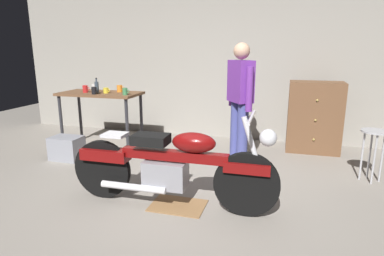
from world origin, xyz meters
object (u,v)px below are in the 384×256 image
object	(u,v)px
mug_orange_travel	(120,89)
mug_red_diner	(85,89)
wooden_dresser	(314,117)
bottle	(97,87)
motorcycle	(171,165)
shop_stool	(374,142)
mug_white_ceramic	(94,87)
mug_black_matte	(94,91)
mug_green_speckled	(125,91)
mug_yellow_tall	(106,90)
person_standing	(240,99)
storage_bin	(67,148)

from	to	relation	value
mug_orange_travel	mug_red_diner	bearing A→B (deg)	-157.72
wooden_dresser	bottle	bearing A→B (deg)	-167.40
motorcycle	mug_red_diner	bearing A→B (deg)	140.59
shop_stool	bottle	size ratio (longest dim) A/B	2.66
mug_white_ceramic	shop_stool	bearing A→B (deg)	-8.07
mug_black_matte	mug_orange_travel	bearing A→B (deg)	54.37
mug_green_speckled	bottle	bearing A→B (deg)	172.40
shop_stool	mug_green_speckled	size ratio (longest dim) A/B	5.71
shop_stool	mug_yellow_tall	xyz separation A→B (m)	(-3.80, 0.37, 0.45)
mug_black_matte	bottle	bearing A→B (deg)	104.48
motorcycle	mug_yellow_tall	xyz separation A→B (m)	(-1.67, 1.66, 0.49)
mug_red_diner	mug_yellow_tall	bearing A→B (deg)	2.85
person_standing	wooden_dresser	distance (m)	1.41
wooden_dresser	mug_black_matte	distance (m)	3.45
person_standing	mug_red_diner	world-z (taller)	person_standing
wooden_dresser	storage_bin	bearing A→B (deg)	-158.07
bottle	mug_white_ceramic	bearing A→B (deg)	128.77
motorcycle	shop_stool	xyz separation A→B (m)	(2.13, 1.29, 0.05)
mug_orange_travel	mug_white_ceramic	bearing A→B (deg)	176.04
mug_yellow_tall	bottle	bearing A→B (deg)	-167.18
motorcycle	mug_orange_travel	distance (m)	2.45
mug_orange_travel	motorcycle	bearing A→B (deg)	-50.31
wooden_dresser	mug_orange_travel	bearing A→B (deg)	-170.23
wooden_dresser	mug_black_matte	bearing A→B (deg)	-165.16
mug_yellow_tall	bottle	xyz separation A→B (m)	(-0.14, -0.03, 0.05)
motorcycle	shop_stool	size ratio (longest dim) A/B	3.42
wooden_dresser	person_standing	bearing A→B (deg)	-140.46
storage_bin	bottle	xyz separation A→B (m)	(0.15, 0.66, 0.83)
mug_orange_travel	mug_green_speckled	bearing A→B (deg)	-49.81
shop_stool	bottle	bearing A→B (deg)	175.17
storage_bin	mug_white_ceramic	distance (m)	1.21
storage_bin	mug_yellow_tall	xyz separation A→B (m)	(0.30, 0.69, 0.77)
motorcycle	wooden_dresser	world-z (taller)	wooden_dresser
person_standing	mug_yellow_tall	world-z (taller)	person_standing
person_standing	mug_orange_travel	distance (m)	2.03
mug_red_diner	mug_green_speckled	bearing A→B (deg)	-6.50
storage_bin	mug_green_speckled	bearing A→B (deg)	40.74
shop_stool	mug_black_matte	xyz separation A→B (m)	(-3.91, 0.20, 0.46)
shop_stool	mug_orange_travel	world-z (taller)	mug_orange_travel
shop_stool	mug_black_matte	size ratio (longest dim) A/B	5.53
mug_white_ceramic	person_standing	bearing A→B (deg)	-8.55
storage_bin	wooden_dresser	bearing A→B (deg)	21.93
mug_red_diner	bottle	world-z (taller)	bottle
mug_yellow_tall	mug_green_speckled	size ratio (longest dim) A/B	1.02
mug_red_diner	mug_black_matte	world-z (taller)	same
motorcycle	storage_bin	world-z (taller)	motorcycle
mug_red_diner	mug_green_speckled	size ratio (longest dim) A/B	1.04
motorcycle	wooden_dresser	xyz separation A→B (m)	(1.52, 2.37, 0.10)
mug_yellow_tall	mug_orange_travel	distance (m)	0.24
bottle	mug_orange_travel	bearing A→B (deg)	37.80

